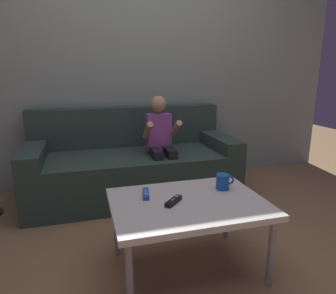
% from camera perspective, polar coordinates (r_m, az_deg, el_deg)
% --- Properties ---
extents(ground_plane, '(8.57, 8.57, 0.00)m').
position_cam_1_polar(ground_plane, '(1.95, 5.82, -21.75)').
color(ground_plane, olive).
extents(wall_back, '(4.29, 0.05, 2.50)m').
position_cam_1_polar(wall_back, '(3.15, -5.03, 16.06)').
color(wall_back, gray).
rests_on(wall_back, ground).
extents(couch, '(1.86, 0.80, 0.80)m').
position_cam_1_polar(couch, '(2.86, -6.66, -3.49)').
color(couch, '#2D4238').
rests_on(couch, ground).
extents(person_seated_on_couch, '(0.30, 0.37, 0.93)m').
position_cam_1_polar(person_seated_on_couch, '(2.68, -1.34, 1.06)').
color(person_seated_on_couch, black).
rests_on(person_seated_on_couch, ground).
extents(coffee_table, '(0.86, 0.62, 0.43)m').
position_cam_1_polar(coffee_table, '(1.74, 3.80, -11.26)').
color(coffee_table, beige).
rests_on(coffee_table, ground).
extents(game_remote_black_near_edge, '(0.12, 0.12, 0.03)m').
position_cam_1_polar(game_remote_black_near_edge, '(1.69, 1.06, -10.18)').
color(game_remote_black_near_edge, black).
rests_on(game_remote_black_near_edge, coffee_table).
extents(game_remote_blue_center, '(0.06, 0.14, 0.03)m').
position_cam_1_polar(game_remote_blue_center, '(1.79, -4.21, -8.80)').
color(game_remote_blue_center, blue).
rests_on(game_remote_blue_center, coffee_table).
extents(coffee_mug, '(0.12, 0.08, 0.09)m').
position_cam_1_polar(coffee_mug, '(1.90, 10.33, -6.46)').
color(coffee_mug, '#1959B2').
rests_on(coffee_mug, coffee_table).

